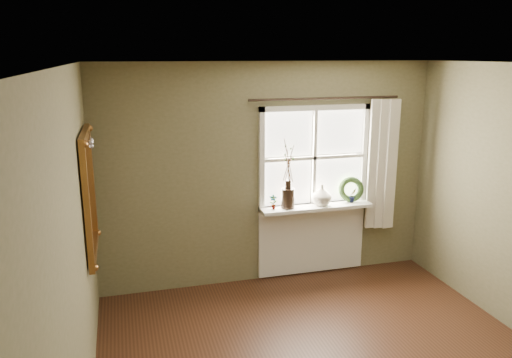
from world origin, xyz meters
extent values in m
plane|color=silver|center=(0.00, 0.00, 2.60)|extent=(4.50, 4.50, 0.00)
cube|color=#6B6646|center=(0.00, 2.30, 1.30)|extent=(4.00, 0.10, 2.60)
cube|color=#6B6646|center=(-2.05, 0.00, 1.30)|extent=(0.10, 4.50, 2.60)
cube|color=white|center=(0.55, 2.22, 0.89)|extent=(1.36, 0.06, 0.06)
cube|color=white|center=(0.55, 2.22, 2.07)|extent=(1.36, 0.06, 0.06)
cube|color=white|center=(-0.10, 2.22, 1.48)|extent=(0.06, 0.06, 1.24)
cube|color=white|center=(1.20, 2.22, 1.48)|extent=(0.06, 0.06, 1.24)
cube|color=white|center=(0.55, 2.22, 1.48)|extent=(1.24, 0.05, 0.04)
cube|color=white|center=(0.55, 2.22, 1.48)|extent=(0.04, 0.05, 1.12)
cube|color=white|center=(0.23, 2.25, 1.77)|extent=(0.59, 0.01, 0.53)
cube|color=white|center=(0.88, 2.25, 1.77)|extent=(0.59, 0.01, 0.53)
cube|color=white|center=(0.23, 2.25, 1.19)|extent=(0.59, 0.01, 0.53)
cube|color=white|center=(0.88, 2.25, 1.19)|extent=(0.59, 0.01, 0.53)
cube|color=white|center=(0.55, 2.12, 0.90)|extent=(1.36, 0.26, 0.04)
cube|color=white|center=(0.55, 2.23, 0.46)|extent=(1.36, 0.04, 0.88)
cylinder|color=black|center=(0.19, 2.12, 1.04)|extent=(0.20, 0.20, 0.23)
imported|color=beige|center=(0.62, 2.12, 1.04)|extent=(0.31, 0.31, 0.25)
torus|color=#29441E|center=(1.02, 2.16, 1.04)|extent=(0.34, 0.20, 0.32)
imported|color=#29441E|center=(0.01, 2.12, 1.01)|extent=(0.10, 0.08, 0.17)
imported|color=#29441E|center=(1.02, 2.12, 1.01)|extent=(0.11, 0.09, 0.18)
cube|color=beige|center=(1.39, 2.13, 1.37)|extent=(0.36, 0.12, 1.59)
cylinder|color=black|center=(0.65, 2.17, 2.18)|extent=(1.84, 0.03, 0.03)
cube|color=white|center=(-1.97, 1.46, 1.43)|extent=(0.02, 0.81, 1.00)
cube|color=brown|center=(-1.96, 1.46, 1.97)|extent=(0.05, 0.98, 0.08)
cube|color=brown|center=(-1.96, 1.46, 0.89)|extent=(0.05, 0.98, 0.08)
cube|color=brown|center=(-1.96, 1.02, 1.43)|extent=(0.05, 0.08, 1.00)
cube|color=brown|center=(-1.96, 1.91, 1.43)|extent=(0.05, 0.08, 1.00)
sphere|color=silver|center=(-1.91, 1.43, 1.91)|extent=(0.04, 0.04, 0.04)
sphere|color=silver|center=(-1.91, 1.46, 1.87)|extent=(0.04, 0.04, 0.04)
sphere|color=silver|center=(-1.91, 1.49, 1.92)|extent=(0.04, 0.04, 0.04)
camera|label=1|loc=(-1.66, -3.18, 2.68)|focal=35.00mm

